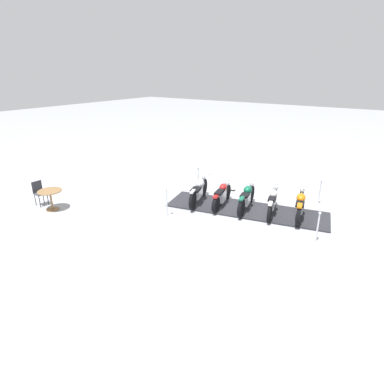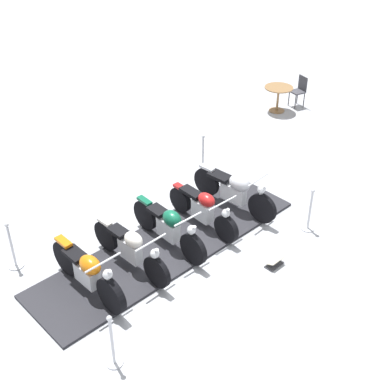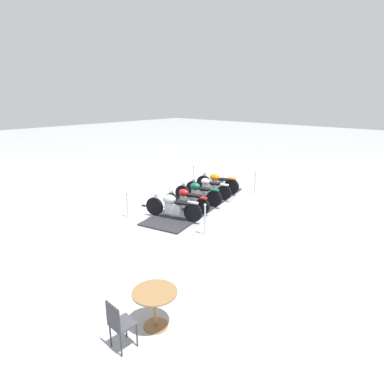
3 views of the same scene
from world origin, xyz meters
name	(u,v)px [view 2 (image 2 of 3)]	position (x,y,z in m)	size (l,w,h in m)	color
ground_plane	(169,246)	(0.00, 0.00, 0.00)	(80.00, 80.00, 0.00)	#A8AAB2
display_platform	(169,245)	(0.00, 0.00, 0.03)	(6.12, 1.67, 0.06)	#28282D
motorcycle_copper	(88,272)	(-0.45, 1.91, 0.51)	(2.11, 0.80, 1.03)	black
motorcycle_cream	(131,248)	(-0.25, 0.95, 0.51)	(2.16, 0.83, 0.96)	black
motorcycle_forest	(169,227)	(-0.03, -0.01, 0.52)	(2.20, 0.72, 1.00)	black
motorcycle_maroon	(203,209)	(0.19, -0.96, 0.49)	(2.04, 0.78, 0.90)	black
motorcycle_chrome	(235,189)	(0.39, -1.93, 0.56)	(2.24, 0.89, 1.02)	black
stanchion_left_rear	(203,160)	(2.16, -2.18, 0.38)	(0.30, 0.30, 1.09)	silver
stanchion_left_front	(13,252)	(1.02, 2.90, 0.35)	(0.31, 0.31, 1.06)	silver
stanchion_right_front	(113,347)	(-2.16, 2.18, 0.39)	(0.28, 0.28, 1.06)	silver
stanchion_right_rear	(309,215)	(-1.02, -2.90, 0.35)	(0.30, 0.30, 1.02)	silver
info_placard	(274,263)	(-1.61, -1.51, 0.06)	(0.29, 0.44, 0.18)	#333338
cafe_table	(278,93)	(4.21, -6.24, 0.60)	(0.89, 0.89, 0.79)	olive
cafe_chair_near_table	(299,89)	(4.17, -7.07, 0.57)	(0.42, 0.42, 0.98)	#2D2D33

